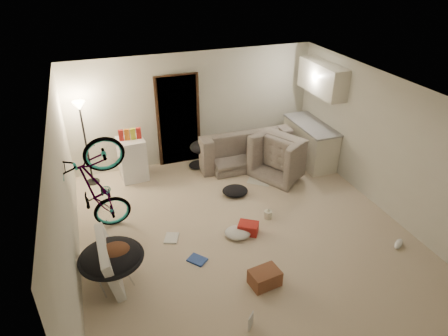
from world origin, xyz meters
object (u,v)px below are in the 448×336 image
object	(u,v)px
kitchen_counter	(310,143)
floor_lamp	(83,126)
tv_box	(110,261)
drink_case_a	(265,278)
saucer_chair	(112,262)
sofa	(242,150)
armchair	(286,158)
mini_fridge	(133,159)
juicer	(268,214)
drink_case_b	(248,228)
bicycle	(101,208)

from	to	relation	value
kitchen_counter	floor_lamp	bearing A→B (deg)	172.34
floor_lamp	tv_box	world-z (taller)	floor_lamp
tv_box	drink_case_a	xyz separation A→B (m)	(2.12, -0.88, -0.22)
saucer_chair	sofa	bearing A→B (deg)	42.24
armchair	mini_fridge	size ratio (longest dim) A/B	1.18
sofa	juicer	world-z (taller)	sofa
armchair	sofa	bearing A→B (deg)	14.73
floor_lamp	tv_box	bearing A→B (deg)	-88.10
kitchen_counter	saucer_chair	world-z (taller)	kitchen_counter
sofa	mini_fridge	world-z (taller)	mini_fridge
juicer	drink_case_b	bearing A→B (deg)	-151.11
tv_box	drink_case_a	world-z (taller)	tv_box
armchair	tv_box	distance (m)	4.47
drink_case_a	juicer	size ratio (longest dim) A/B	2.07
bicycle	mini_fridge	world-z (taller)	bicycle
floor_lamp	sofa	xyz separation A→B (m)	(3.35, -0.20, -1.00)
drink_case_a	sofa	bearing A→B (deg)	65.31
drink_case_a	juicer	bearing A→B (deg)	55.42
floor_lamp	drink_case_b	xyz separation A→B (m)	(2.46, -2.69, -1.21)
kitchen_counter	drink_case_a	xyz separation A→B (m)	(-2.61, -3.25, -0.32)
saucer_chair	juicer	distance (m)	2.95
armchair	bicycle	bearing A→B (deg)	73.51
kitchen_counter	juicer	world-z (taller)	kitchen_counter
drink_case_b	armchair	bearing A→B (deg)	80.54
armchair	tv_box	world-z (taller)	armchair
bicycle	drink_case_b	bearing A→B (deg)	-113.22
bicycle	saucer_chair	bearing A→B (deg)	178.71
mini_fridge	saucer_chair	xyz separation A→B (m)	(-0.74, -3.02, -0.06)
drink_case_b	drink_case_a	bearing A→B (deg)	-67.61
tv_box	drink_case_a	bearing A→B (deg)	-23.73
floor_lamp	drink_case_a	xyz separation A→B (m)	(2.22, -3.90, -1.18)
mini_fridge	juicer	world-z (taller)	mini_fridge
bicycle	saucer_chair	xyz separation A→B (m)	(0.03, -1.32, -0.10)
drink_case_b	saucer_chair	bearing A→B (deg)	-136.01
drink_case_b	juicer	xyz separation A→B (m)	(0.52, 0.28, -0.01)
juicer	floor_lamp	bearing A→B (deg)	141.07
sofa	mini_fridge	xyz separation A→B (m)	(-2.48, 0.10, 0.15)
bicycle	drink_case_b	distance (m)	2.55
kitchen_counter	tv_box	xyz separation A→B (m)	(-4.73, -2.37, -0.09)
drink_case_b	floor_lamp	bearing A→B (deg)	165.99
floor_lamp	drink_case_a	distance (m)	4.64
floor_lamp	saucer_chair	bearing A→B (deg)	-87.59
floor_lamp	kitchen_counter	xyz separation A→B (m)	(4.83, -0.65, -0.87)
armchair	saucer_chair	xyz separation A→B (m)	(-3.94, -2.15, 0.04)
mini_fridge	tv_box	bearing A→B (deg)	-108.46
kitchen_counter	sofa	world-z (taller)	kitchen_counter
sofa	tv_box	bearing A→B (deg)	41.31
saucer_chair	drink_case_a	size ratio (longest dim) A/B	2.16
drink_case_a	mini_fridge	bearing A→B (deg)	101.83
saucer_chair	bicycle	bearing A→B (deg)	91.35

